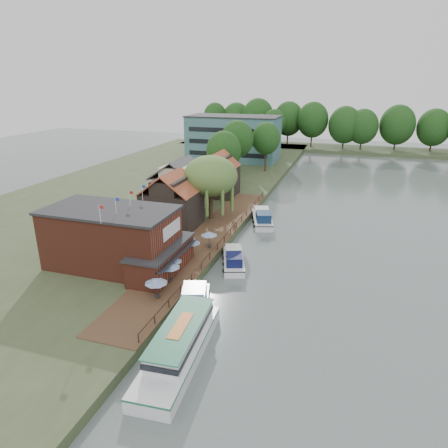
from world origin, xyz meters
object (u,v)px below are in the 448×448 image
(swan, at_px, (197,338))
(umbrella_4, at_px, (209,240))
(cruiser_0, at_px, (193,304))
(cruiser_2, at_px, (262,216))
(cottage_a, at_px, (172,200))
(umbrella_1, at_px, (169,273))
(willow, at_px, (211,188))
(umbrella_3, at_px, (191,248))
(hotel_block, at_px, (233,138))
(tour_boat, at_px, (179,344))
(umbrella_0, at_px, (157,289))
(cottage_b, at_px, (181,183))
(pub, at_px, (126,239))
(cruiser_1, at_px, (234,257))
(cottage_c, at_px, (218,174))
(umbrella_2, at_px, (173,266))

(swan, bearing_deg, umbrella_4, 106.59)
(cruiser_0, xyz_separation_m, cruiser_2, (0.54, 29.10, -0.02))
(cottage_a, height_order, umbrella_1, cottage_a)
(willow, distance_m, umbrella_3, 15.68)
(willow, height_order, cruiser_0, willow)
(umbrella_4, bearing_deg, swan, -73.41)
(cottage_a, xyz_separation_m, cruiser_0, (11.82, -20.84, -3.99))
(hotel_block, distance_m, cottage_a, 56.47)
(willow, relative_size, cruiser_2, 1.03)
(hotel_block, xyz_separation_m, tour_boat, (20.27, -83.58, -5.67))
(umbrella_0, relative_size, cruiser_0, 0.23)
(willow, bearing_deg, umbrella_1, -82.24)
(cottage_b, distance_m, swan, 38.81)
(pub, height_order, umbrella_0, pub)
(umbrella_0, relative_size, umbrella_3, 1.00)
(pub, distance_m, umbrella_1, 7.26)
(cottage_b, bearing_deg, cruiser_1, -50.19)
(cottage_c, xyz_separation_m, swan, (12.77, -43.64, -5.03))
(cottage_b, xyz_separation_m, swan, (16.77, -34.64, -5.03))
(pub, relative_size, umbrella_0, 8.36)
(cruiser_0, height_order, tour_boat, tour_boat)
(tour_boat, bearing_deg, umbrella_0, 125.00)
(cottage_a, bearing_deg, pub, -86.19)
(umbrella_3, relative_size, tour_boat, 0.18)
(umbrella_1, xyz_separation_m, umbrella_3, (-0.35, 7.21, 0.00))
(cottage_c, relative_size, cruiser_1, 0.94)
(pub, relative_size, umbrella_3, 8.34)
(tour_boat, bearing_deg, cruiser_2, 87.43)
(cruiser_2, bearing_deg, umbrella_2, -119.55)
(cottage_b, xyz_separation_m, umbrella_2, (10.27, -25.61, -2.96))
(cottage_b, height_order, willow, willow)
(cottage_c, relative_size, cruiser_2, 0.84)
(cruiser_1, bearing_deg, umbrella_2, -144.50)
(umbrella_3, height_order, cruiser_0, umbrella_3)
(willow, relative_size, umbrella_4, 4.39)
(pub, xyz_separation_m, cottage_c, (0.00, 34.00, 0.60))
(pub, bearing_deg, umbrella_0, -40.68)
(umbrella_0, xyz_separation_m, umbrella_4, (0.57, 14.22, 0.00))
(cruiser_1, bearing_deg, cottage_b, 111.22)
(cottage_b, height_order, tour_boat, cottage_b)
(willow, xyz_separation_m, umbrella_4, (3.91, -11.66, -3.93))
(umbrella_1, bearing_deg, cottage_b, 111.17)
(cottage_b, bearing_deg, cruiser_0, -64.32)
(hotel_block, xyz_separation_m, cottage_c, (8.00, -37.00, -1.90))
(pub, xyz_separation_m, umbrella_0, (6.84, -5.88, -2.36))
(umbrella_4, bearing_deg, cruiser_2, 75.14)
(cottage_a, height_order, tour_boat, cottage_a)
(cottage_a, height_order, willow, willow)
(umbrella_0, distance_m, umbrella_3, 10.95)
(cruiser_0, xyz_separation_m, swan, (1.94, -3.80, -1.04))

